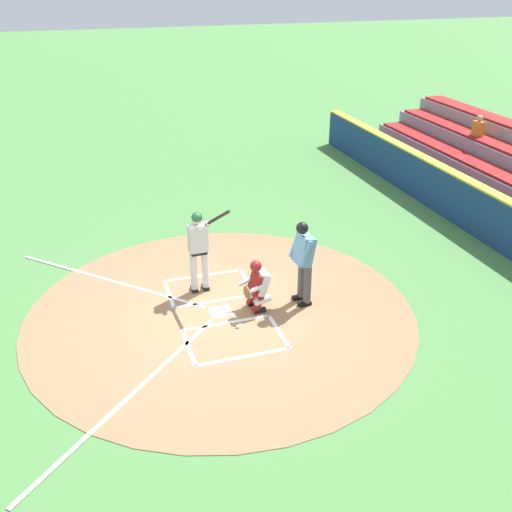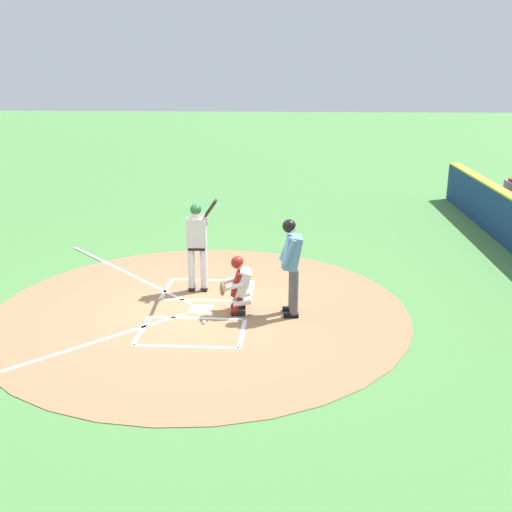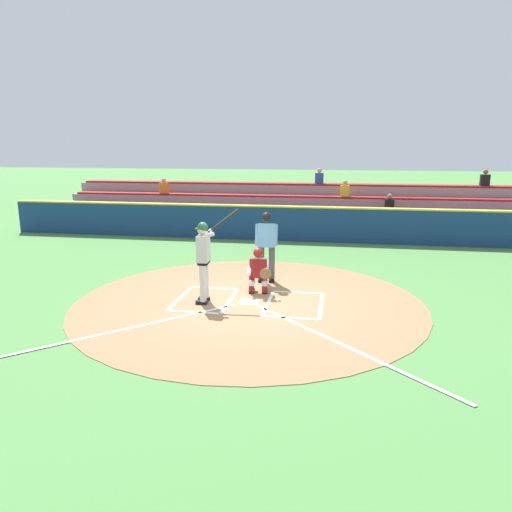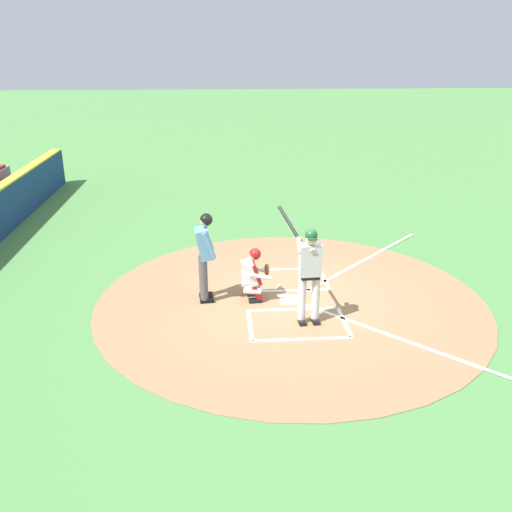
{
  "view_description": "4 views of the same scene",
  "coord_description": "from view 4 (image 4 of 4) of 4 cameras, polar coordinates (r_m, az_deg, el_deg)",
  "views": [
    {
      "loc": [
        -10.17,
        2.47,
        6.51
      ],
      "look_at": [
        -0.12,
        -0.72,
        1.25
      ],
      "focal_mm": 41.47,
      "sensor_mm": 36.0,
      "label": 1
    },
    {
      "loc": [
        -10.49,
        -1.75,
        4.41
      ],
      "look_at": [
        0.18,
        -1.06,
        1.06
      ],
      "focal_mm": 41.27,
      "sensor_mm": 36.0,
      "label": 2
    },
    {
      "loc": [
        -1.96,
        10.38,
        3.54
      ],
      "look_at": [
        -0.01,
        -0.88,
        0.9
      ],
      "focal_mm": 33.8,
      "sensor_mm": 36.0,
      "label": 3
    },
    {
      "loc": [
        10.17,
        -1.44,
        4.92
      ],
      "look_at": [
        -0.14,
        -0.71,
        0.95
      ],
      "focal_mm": 38.32,
      "sensor_mm": 36.0,
      "label": 4
    }
  ],
  "objects": [
    {
      "name": "dirt_circle",
      "position": [
        11.38,
        3.61,
        -4.59
      ],
      "size": [
        8.0,
        8.0,
        0.01
      ],
      "primitive_type": "cylinder",
      "color": "#99704C",
      "rests_on": "ground"
    },
    {
      "name": "catcher",
      "position": [
        11.17,
        -0.2,
        -1.79
      ],
      "size": [
        0.62,
        0.61,
        1.13
      ],
      "color": "black",
      "rests_on": "ground"
    },
    {
      "name": "ground_plane",
      "position": [
        11.39,
        3.61,
        -4.62
      ],
      "size": [
        120.0,
        120.0,
        0.0
      ],
      "primitive_type": "plane",
      "color": "#4C8442"
    },
    {
      "name": "batter",
      "position": [
        10.07,
        5.58,
        -1.36
      ],
      "size": [
        0.91,
        0.75,
        2.13
      ],
      "color": "silver",
      "rests_on": "ground"
    },
    {
      "name": "home_plate_and_chalk",
      "position": [
        11.52,
        7.97,
        -4.38
      ],
      "size": [
        7.93,
        4.91,
        0.01
      ],
      "color": "white",
      "rests_on": "dirt_circle"
    },
    {
      "name": "plate_umpire",
      "position": [
        11.0,
        -5.4,
        0.49
      ],
      "size": [
        0.6,
        0.45,
        1.86
      ],
      "color": "#4C4C51",
      "rests_on": "ground"
    },
    {
      "name": "baseball",
      "position": [
        11.97,
        2.42,
        -3.08
      ],
      "size": [
        0.07,
        0.07,
        0.07
      ],
      "primitive_type": "sphere",
      "color": "white",
      "rests_on": "ground"
    }
  ]
}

